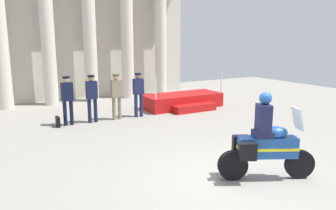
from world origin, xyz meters
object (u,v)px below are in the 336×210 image
object	(u,v)px
officer_in_row_1	(92,95)
officer_in_row_3	(138,91)
reviewing_stand	(183,101)
officer_in_row_2	(116,93)
briefcase_on_ground	(58,122)
motorcycle_with_rider	(264,144)
officer_in_row_0	(67,97)

from	to	relation	value
officer_in_row_1	officer_in_row_3	xyz separation A→B (m)	(1.80, -0.03, -0.01)
reviewing_stand	officer_in_row_2	xyz separation A→B (m)	(-3.28, -0.57, 0.71)
officer_in_row_2	officer_in_row_3	size ratio (longest dim) A/B	1.00
officer_in_row_1	officer_in_row_2	distance (m)	0.91
officer_in_row_1	briefcase_on_ground	bearing A→B (deg)	0.91
officer_in_row_3	briefcase_on_ground	distance (m)	3.13
officer_in_row_2	officer_in_row_3	xyz separation A→B (m)	(0.88, -0.01, 0.00)
officer_in_row_1	officer_in_row_2	world-z (taller)	officer_in_row_1
reviewing_stand	motorcycle_with_rider	size ratio (longest dim) A/B	1.79
reviewing_stand	briefcase_on_ground	bearing A→B (deg)	-173.94
officer_in_row_1	motorcycle_with_rider	bearing A→B (deg)	104.42
motorcycle_with_rider	reviewing_stand	bearing A→B (deg)	97.78
briefcase_on_ground	officer_in_row_0	bearing A→B (deg)	7.80
officer_in_row_2	briefcase_on_ground	xyz separation A→B (m)	(-2.14, -0.00, -0.81)
reviewing_stand	briefcase_on_ground	size ratio (longest dim) A/B	9.49
officer_in_row_3	motorcycle_with_rider	world-z (taller)	motorcycle_with_rider
officer_in_row_1	officer_in_row_0	bearing A→B (deg)	-2.31
officer_in_row_1	reviewing_stand	bearing A→B (deg)	-172.14
officer_in_row_3	motorcycle_with_rider	distance (m)	6.59
officer_in_row_0	briefcase_on_ground	distance (m)	0.91
officer_in_row_1	officer_in_row_2	size ratio (longest dim) A/B	1.01
officer_in_row_3	briefcase_on_ground	xyz separation A→B (m)	(-3.03, 0.01, -0.81)
officer_in_row_0	briefcase_on_ground	bearing A→B (deg)	8.04
officer_in_row_3	motorcycle_with_rider	size ratio (longest dim) A/B	0.88
officer_in_row_0	officer_in_row_1	bearing A→B (deg)	177.69
officer_in_row_0	officer_in_row_3	distance (m)	2.65
officer_in_row_0	officer_in_row_1	xyz separation A→B (m)	(0.85, -0.04, 0.00)
reviewing_stand	officer_in_row_2	distance (m)	3.40
officer_in_row_0	officer_in_row_2	size ratio (longest dim) A/B	1.01
reviewing_stand	motorcycle_with_rider	bearing A→B (deg)	-109.36
reviewing_stand	briefcase_on_ground	world-z (taller)	reviewing_stand
motorcycle_with_rider	briefcase_on_ground	xyz separation A→B (m)	(-2.90, 6.60, -0.61)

